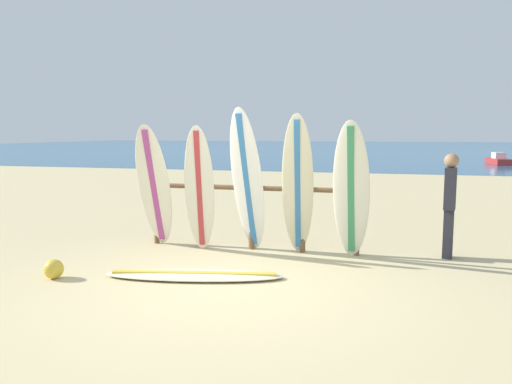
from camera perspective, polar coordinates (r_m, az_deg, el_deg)
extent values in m
plane|color=#CCB784|center=(6.14, -3.19, -11.26)|extent=(120.00, 120.00, 0.00)
cube|color=#1E5984|center=(63.61, 13.05, 5.03)|extent=(120.00, 80.00, 0.01)
cylinder|color=brown|center=(8.68, -11.46, -2.05)|extent=(0.09, 0.09, 1.16)
cylinder|color=brown|center=(8.34, -6.20, -2.32)|extent=(0.09, 0.09, 1.16)
cylinder|color=brown|center=(8.08, -0.54, -2.57)|extent=(0.09, 0.09, 1.16)
cylinder|color=brown|center=(7.91, 5.44, -2.82)|extent=(0.09, 0.09, 1.16)
cylinder|color=brown|center=(7.82, 11.62, -3.04)|extent=(0.09, 0.09, 1.16)
cylinder|color=brown|center=(8.02, -0.54, 0.47)|extent=(3.51, 0.08, 0.08)
ellipsoid|color=white|center=(8.21, -11.69, 0.57)|extent=(0.66, 0.98, 2.05)
cube|color=#A53F8C|center=(8.21, -11.69, 0.57)|extent=(0.22, 0.86, 1.90)
ellipsoid|color=silver|center=(7.84, -6.55, 0.29)|extent=(0.57, 0.63, 2.03)
cube|color=#B73338|center=(7.84, -6.55, 0.29)|extent=(0.19, 0.52, 1.87)
ellipsoid|color=white|center=(7.76, -0.99, 1.27)|extent=(0.64, 0.76, 2.30)
cube|color=#3372B2|center=(7.76, -0.99, 1.27)|extent=(0.21, 0.65, 2.12)
ellipsoid|color=beige|center=(7.50, 4.84, 0.66)|extent=(0.57, 0.89, 2.20)
cube|color=#3372B2|center=(7.50, 4.84, 0.66)|extent=(0.18, 0.80, 2.03)
ellipsoid|color=silver|center=(7.50, 10.95, 0.18)|extent=(0.59, 0.55, 2.10)
cube|color=#388C59|center=(7.50, 10.95, 0.18)|extent=(0.13, 0.50, 1.94)
ellipsoid|color=beige|center=(6.67, -7.19, -9.50)|extent=(2.44, 1.02, 0.07)
cube|color=gold|center=(6.67, -7.19, -9.50)|extent=(2.16, 0.53, 0.08)
cube|color=#26262D|center=(8.10, 21.33, -4.52)|extent=(0.17, 0.23, 0.75)
cube|color=#26262D|center=(7.99, 21.55, 0.35)|extent=(0.21, 0.28, 0.63)
sphere|color=#997051|center=(7.96, 21.68, 3.40)|extent=(0.22, 0.22, 0.22)
cube|color=#B22D28|center=(32.94, 26.22, 3.20)|extent=(1.09, 2.47, 0.35)
cube|color=silver|center=(32.92, 26.26, 3.82)|extent=(0.68, 0.92, 0.36)
sphere|color=gold|center=(7.08, -22.36, -8.23)|extent=(0.26, 0.26, 0.26)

